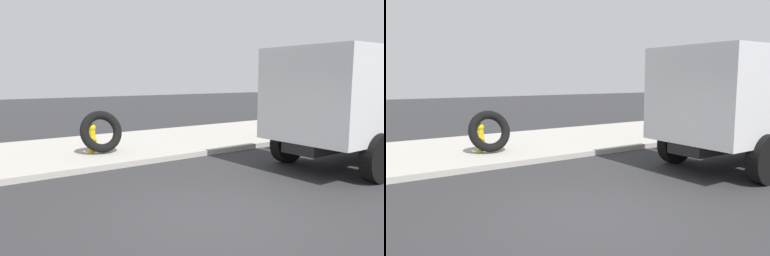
# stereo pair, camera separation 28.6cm
# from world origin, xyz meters

# --- Properties ---
(ground_plane) EXTENTS (80.00, 80.00, 0.00)m
(ground_plane) POSITION_xyz_m (0.00, 0.00, 0.00)
(ground_plane) COLOR #2D2D30
(sidewalk_curb) EXTENTS (36.00, 5.00, 0.15)m
(sidewalk_curb) POSITION_xyz_m (0.00, 6.50, 0.07)
(sidewalk_curb) COLOR #ADA89E
(sidewalk_curb) RESTS_ON ground
(fire_hydrant) EXTENTS (0.25, 0.56, 0.85)m
(fire_hydrant) POSITION_xyz_m (-0.00, 5.70, 0.60)
(fire_hydrant) COLOR yellow
(fire_hydrant) RESTS_ON sidewalk_curb
(loose_tire) EXTENTS (1.24, 0.66, 1.24)m
(loose_tire) POSITION_xyz_m (0.20, 5.47, 0.77)
(loose_tire) COLOR black
(loose_tire) RESTS_ON sidewalk_curb
(dump_truck_gray) EXTENTS (7.04, 2.90, 3.00)m
(dump_truck_gray) POSITION_xyz_m (6.30, 0.85, 1.61)
(dump_truck_gray) COLOR slate
(dump_truck_gray) RESTS_ON ground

